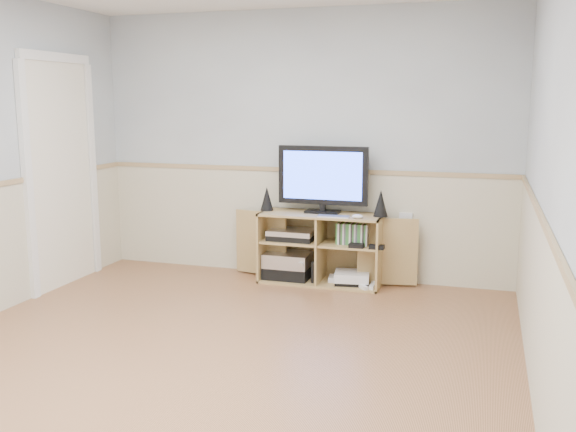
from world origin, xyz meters
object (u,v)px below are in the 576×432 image
Objects in this scene: monitor at (323,177)px; game_consoles at (351,278)px; media_cabinet at (322,246)px; keyboard at (333,216)px.

game_consoles is (0.29, -0.06, -0.91)m from monitor.
media_cabinet is 6.25× the size of keyboard.
keyboard reaches higher than game_consoles.
keyboard is 0.61× the size of game_consoles.
game_consoles is at bearing -12.55° from media_cabinet.
keyboard is at bearing -52.49° from media_cabinet.
keyboard is 0.62m from game_consoles.
keyboard reaches higher than media_cabinet.
media_cabinet is 0.65m from monitor.
media_cabinet reaches higher than game_consoles.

